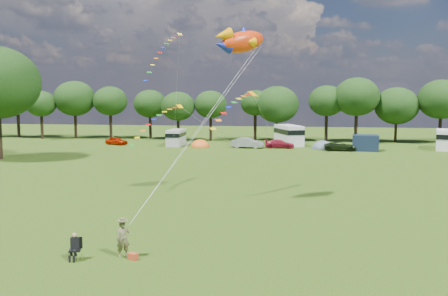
# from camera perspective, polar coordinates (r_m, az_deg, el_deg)

# --- Properties ---
(ground_plane) EXTENTS (180.00, 180.00, 0.00)m
(ground_plane) POSITION_cam_1_polar(r_m,az_deg,el_deg) (28.11, -2.44, -9.94)
(ground_plane) COLOR black
(ground_plane) RESTS_ON ground
(tree_line) EXTENTS (102.98, 10.98, 10.27)m
(tree_line) POSITION_cam_1_polar(r_m,az_deg,el_deg) (81.49, 8.63, 5.20)
(tree_line) COLOR black
(tree_line) RESTS_ON ground
(car_a) EXTENTS (3.79, 2.28, 1.18)m
(car_a) POSITION_cam_1_polar(r_m,az_deg,el_deg) (77.29, -12.18, 0.80)
(car_a) COLOR #AC1A00
(car_a) RESTS_ON ground
(car_b) EXTENTS (4.40, 1.96, 1.51)m
(car_b) POSITION_cam_1_polar(r_m,az_deg,el_deg) (71.16, 2.67, 0.60)
(car_b) COLOR gray
(car_b) RESTS_ON ground
(car_c) EXTENTS (4.20, 2.10, 1.22)m
(car_c) POSITION_cam_1_polar(r_m,az_deg,el_deg) (71.40, 6.38, 0.47)
(car_c) COLOR maroon
(car_c) RESTS_ON ground
(car_d) EXTENTS (4.57, 2.23, 1.22)m
(car_d) POSITION_cam_1_polar(r_m,az_deg,el_deg) (69.58, 13.17, 0.19)
(car_d) COLOR black
(car_d) RESTS_ON ground
(campervan_b) EXTENTS (2.13, 4.90, 2.39)m
(campervan_b) POSITION_cam_1_polar(r_m,az_deg,el_deg) (74.73, -5.50, 1.26)
(campervan_b) COLOR #B3B3B5
(campervan_b) RESTS_ON ground
(campervan_c) EXTENTS (4.75, 6.67, 3.01)m
(campervan_c) POSITION_cam_1_polar(r_m,az_deg,el_deg) (75.49, 7.41, 1.54)
(campervan_c) COLOR white
(campervan_c) RESTS_ON ground
(campervan_d) EXTENTS (3.70, 6.03, 2.75)m
(campervan_d) POSITION_cam_1_polar(r_m,az_deg,el_deg) (75.73, 23.96, 0.96)
(campervan_d) COLOR white
(campervan_d) RESTS_ON ground
(tent_orange) EXTENTS (2.84, 3.11, 2.22)m
(tent_orange) POSITION_cam_1_polar(r_m,az_deg,el_deg) (72.43, -2.74, 0.12)
(tent_orange) COLOR orange
(tent_orange) RESTS_ON ground
(tent_greyblue) EXTENTS (3.16, 3.46, 2.35)m
(tent_greyblue) POSITION_cam_1_polar(r_m,az_deg,el_deg) (71.43, 11.19, -0.09)
(tent_greyblue) COLOR slate
(tent_greyblue) RESTS_ON ground
(awning_navy) EXTENTS (3.76, 3.21, 2.14)m
(awning_navy) POSITION_cam_1_polar(r_m,az_deg,el_deg) (70.52, 15.87, 0.57)
(awning_navy) COLOR #152238
(awning_navy) RESTS_ON ground
(kite_flyer) EXTENTS (0.78, 0.68, 1.79)m
(kite_flyer) POSITION_cam_1_polar(r_m,az_deg,el_deg) (24.74, -11.46, -10.19)
(kite_flyer) COLOR brown
(kite_flyer) RESTS_ON ground
(camp_chair) EXTENTS (0.66, 0.68, 1.31)m
(camp_chair) POSITION_cam_1_polar(r_m,az_deg,el_deg) (25.00, -16.66, -10.41)
(camp_chair) COLOR #99999E
(camp_chair) RESTS_ON ground
(kite_bag) EXTENTS (0.50, 0.41, 0.31)m
(kite_bag) POSITION_cam_1_polar(r_m,az_deg,el_deg) (24.56, -10.35, -12.09)
(kite_bag) COLOR #BC4022
(kite_bag) RESTS_ON ground
(fish_kite) EXTENTS (3.99, 3.56, 2.27)m
(fish_kite) POSITION_cam_1_polar(r_m,az_deg,el_deg) (35.82, 1.73, 12.08)
(fish_kite) COLOR red
(fish_kite) RESTS_ON ground
(streamer_kite_a) EXTENTS (3.32, 5.55, 5.75)m
(streamer_kite_a) POSITION_cam_1_polar(r_m,az_deg,el_deg) (58.24, -6.67, 11.21)
(streamer_kite_a) COLOR yellow
(streamer_kite_a) RESTS_ON ground
(streamer_kite_b) EXTENTS (4.25, 4.66, 3.79)m
(streamer_kite_b) POSITION_cam_1_polar(r_m,az_deg,el_deg) (48.36, -7.28, 3.40)
(streamer_kite_b) COLOR #FFB100
(streamer_kite_b) RESTS_ON ground
(streamer_kite_c) EXTENTS (3.18, 5.08, 2.84)m
(streamer_kite_c) POSITION_cam_1_polar(r_m,az_deg,el_deg) (38.78, 1.55, 5.10)
(streamer_kite_c) COLOR orange
(streamer_kite_c) RESTS_ON ground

